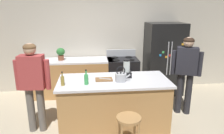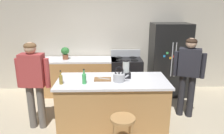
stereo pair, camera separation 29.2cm
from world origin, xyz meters
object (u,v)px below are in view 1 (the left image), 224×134
Objects in this scene: person_by_sink_right at (186,69)px; chef_knife at (105,79)px; person_by_island_left at (33,80)px; refrigerator at (164,59)px; blender_appliance at (126,70)px; bottle_vinegar at (63,80)px; tea_kettle at (121,77)px; potted_plant at (61,53)px; kitchen_island at (114,103)px; cutting_board at (104,79)px; bottle_soda at (86,79)px; bar_stool at (129,126)px; stove_range at (122,76)px.

chef_knife is at bearing -168.64° from person_by_sink_right.
person_by_sink_right is (2.87, 0.36, 0.01)m from person_by_island_left.
refrigerator reaches higher than blender_appliance.
tea_kettle is (0.98, 0.10, -0.01)m from bottle_vinegar.
chef_knife is at bearing -136.89° from refrigerator.
refrigerator is 5.94× the size of potted_plant.
kitchen_island is at bearing 1.11° from person_by_island_left.
tea_kettle reaches higher than cutting_board.
blender_appliance is at bearing 39.05° from chef_knife.
person_by_island_left is 1.21m from cutting_board.
chef_knife is at bearing 29.77° from bottle_soda.
bottle_soda is 0.60m from tea_kettle.
potted_plant is (-1.12, 1.55, 0.62)m from kitchen_island.
bar_stool is 0.99m from cutting_board.
person_by_sink_right is 2.04m from bottle_soda.
kitchen_island is at bearing -133.86° from refrigerator.
blender_appliance is 1.31× the size of bottle_soda.
refrigerator is 1.11× the size of person_by_sink_right.
bottle_soda is (-0.87, -1.70, 0.53)m from stove_range.
cutting_board is at bearing 177.66° from kitchen_island.
refrigerator is at bearing -1.13° from potted_plant.
potted_plant reaches higher than stove_range.
cutting_board is 0.02m from chef_knife.
bottle_soda is 0.93× the size of tea_kettle.
bar_stool is at bearing -97.22° from blender_appliance.
bottle_vinegar is (-1.26, -1.71, 0.53)m from stove_range.
tea_kettle is (0.11, -0.09, 0.53)m from kitchen_island.
person_by_island_left is 1.00× the size of person_by_sink_right.
person_by_island_left is (-1.77, -1.55, 0.50)m from stove_range.
stove_range is at bearing 53.75° from bottle_vinegar.
person_by_island_left is 1.77m from bar_stool.
potted_plant is at bearing 80.52° from person_by_island_left.
refrigerator reaches higher than chef_knife.
potted_plant reaches higher than bar_stool.
bar_stool is 0.90m from tea_kettle.
bottle_soda is at bearing -165.30° from person_by_sink_right.
person_by_sink_right is at bearing -47.23° from stove_range.
chef_knife reaches higher than cutting_board.
person_by_island_left is 2.52× the size of bar_stool.
kitchen_island is 3.12× the size of bar_stool.
refrigerator is (1.44, 1.50, 0.44)m from kitchen_island.
tea_kettle is at bearing -99.76° from stove_range.
bar_stool is at bearing -89.03° from tea_kettle.
person_by_sink_right is 5.80× the size of tea_kettle.
stove_range is at bearing -0.97° from potted_plant.
tea_kettle is (-1.38, -0.42, 0.01)m from person_by_sink_right.
blender_appliance is (0.12, 0.97, 0.55)m from bar_stool.
blender_appliance is at bearing 57.55° from tea_kettle.
refrigerator is 2.72m from bar_stool.
refrigerator reaches higher than bar_stool.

